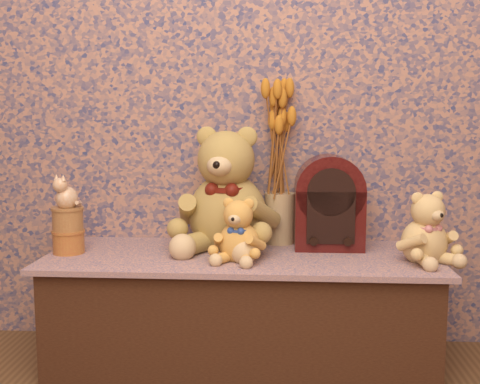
# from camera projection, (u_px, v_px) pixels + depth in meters

# --- Properties ---
(display_shelf) EXTENTS (1.44, 0.55, 0.43)m
(display_shelf) POSITION_uv_depth(u_px,v_px,m) (241.00, 309.00, 2.15)
(display_shelf) COLOR #3A4278
(display_shelf) RESTS_ON ground
(teddy_large) EXTENTS (0.48, 0.54, 0.51)m
(teddy_large) POSITION_uv_depth(u_px,v_px,m) (228.00, 183.00, 2.20)
(teddy_large) COLOR #A68440
(teddy_large) RESTS_ON display_shelf
(teddy_medium) EXTENTS (0.24, 0.26, 0.24)m
(teddy_medium) POSITION_uv_depth(u_px,v_px,m) (239.00, 227.00, 2.02)
(teddy_medium) COLOR gold
(teddy_medium) RESTS_ON display_shelf
(teddy_small) EXTENTS (0.30, 0.32, 0.27)m
(teddy_small) POSITION_uv_depth(u_px,v_px,m) (425.00, 224.00, 1.99)
(teddy_small) COLOR tan
(teddy_small) RESTS_ON display_shelf
(cathedral_radio) EXTENTS (0.26, 0.19, 0.36)m
(cathedral_radio) POSITION_uv_depth(u_px,v_px,m) (329.00, 202.00, 2.20)
(cathedral_radio) COLOR #390A0A
(cathedral_radio) RESTS_ON display_shelf
(ceramic_vase) EXTENTS (0.14, 0.14, 0.20)m
(ceramic_vase) POSITION_uv_depth(u_px,v_px,m) (280.00, 218.00, 2.30)
(ceramic_vase) COLOR tan
(ceramic_vase) RESTS_ON display_shelf
(dried_stalks) EXTENTS (0.25, 0.25, 0.40)m
(dried_stalks) POSITION_uv_depth(u_px,v_px,m) (280.00, 143.00, 2.26)
(dried_stalks) COLOR #C1711F
(dried_stalks) RESTS_ON ceramic_vase
(biscuit_tin_lower) EXTENTS (0.13, 0.13, 0.08)m
(biscuit_tin_lower) POSITION_uv_depth(u_px,v_px,m) (69.00, 242.00, 2.13)
(biscuit_tin_lower) COLOR gold
(biscuit_tin_lower) RESTS_ON display_shelf
(biscuit_tin_upper) EXTENTS (0.14, 0.14, 0.09)m
(biscuit_tin_upper) POSITION_uv_depth(u_px,v_px,m) (68.00, 220.00, 2.12)
(biscuit_tin_upper) COLOR tan
(biscuit_tin_upper) RESTS_ON biscuit_tin_lower
(cat_figurine) EXTENTS (0.13, 0.13, 0.13)m
(cat_figurine) POSITION_uv_depth(u_px,v_px,m) (67.00, 191.00, 2.10)
(cat_figurine) COLOR silver
(cat_figurine) RESTS_ON biscuit_tin_upper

